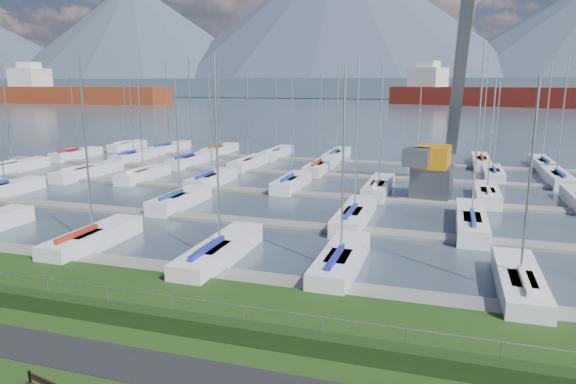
% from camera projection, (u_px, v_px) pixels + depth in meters
% --- Properties ---
extents(path, '(160.00, 2.00, 0.04)m').
position_uv_depth(path, '(154.00, 368.00, 17.18)').
color(path, black).
rests_on(path, grass).
extents(water, '(800.00, 540.00, 0.20)m').
position_uv_depth(water, '(432.00, 102.00, 262.70)').
color(water, '#3C4B58').
extents(hedge, '(80.00, 0.70, 0.70)m').
position_uv_depth(hedge, '(191.00, 325.00, 19.54)').
color(hedge, black).
rests_on(hedge, grass).
extents(fence, '(80.00, 0.04, 0.04)m').
position_uv_depth(fence, '(195.00, 300.00, 19.73)').
color(fence, '#94979D').
rests_on(fence, grass).
extents(foothill, '(900.00, 80.00, 12.00)m').
position_uv_depth(foothill, '(437.00, 88.00, 326.69)').
color(foothill, '#445563').
rests_on(foothill, water).
extents(mountains, '(1190.00, 360.00, 115.00)m').
position_uv_depth(mountains, '(453.00, 32.00, 385.68)').
color(mountains, '#3E485B').
rests_on(mountains, water).
extents(docks, '(90.00, 41.60, 0.25)m').
position_uv_depth(docks, '(336.00, 196.00, 44.29)').
color(docks, slate).
rests_on(docks, water).
extents(crane, '(5.01, 13.33, 22.35)m').
position_uv_depth(crane, '(440.00, 131.00, 43.57)').
color(crane, '#505257').
rests_on(crane, water).
extents(cargo_ship_west, '(84.31, 19.55, 21.50)m').
position_uv_depth(cargo_ship_west, '(76.00, 95.00, 241.92)').
color(cargo_ship_west, maroon).
rests_on(cargo_ship_west, water).
extents(cargo_ship_mid, '(96.56, 53.63, 21.50)m').
position_uv_depth(cargo_ship_mid, '(492.00, 97.00, 217.38)').
color(cargo_ship_mid, maroon).
rests_on(cargo_ship_mid, water).
extents(sailboat_fleet, '(75.74, 49.57, 13.79)m').
position_uv_depth(sailboat_fleet, '(321.00, 126.00, 46.80)').
color(sailboat_fleet, silver).
rests_on(sailboat_fleet, water).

